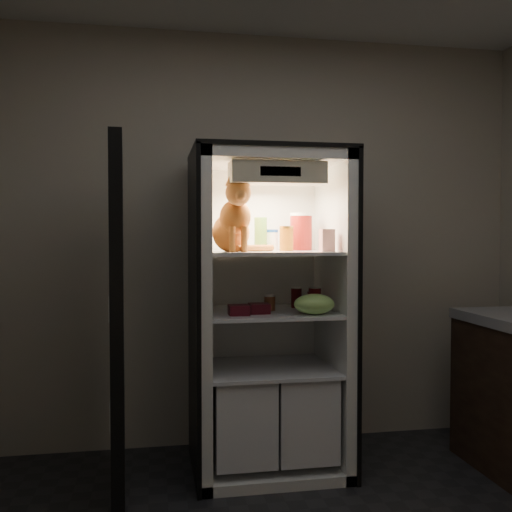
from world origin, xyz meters
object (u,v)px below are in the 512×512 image
Objects in this scene: mayo_tub at (271,240)px; berry_box_left at (239,310)px; soda_can_b at (312,300)px; pepper_jar at (301,232)px; refrigerator at (267,334)px; soda_can_a at (296,298)px; condiment_jar at (270,303)px; tabby_cat at (234,223)px; cream_carton at (327,240)px; grape_bag at (314,304)px; berry_box_right at (259,308)px; parmesan_shaker at (261,234)px; salsa_jar at (286,238)px; soda_can_c at (315,299)px.

mayo_tub reaches higher than berry_box_left.
pepper_jar is at bearing 114.42° from soda_can_b.
soda_can_a is at bearing 15.62° from refrigerator.
refrigerator is 20.36× the size of condiment_jar.
tabby_cat is 0.53m from cream_carton.
soda_can_a is 0.53× the size of grape_bag.
berry_box_right is (0.14, -0.02, -0.48)m from tabby_cat.
condiment_jar is at bearing -153.04° from pepper_jar.
grape_bag is 2.07× the size of berry_box_left.
grape_bag reaches higher than condiment_jar.
mayo_tub is 0.55× the size of grape_bag.
parmesan_shaker is 0.11m from mayo_tub.
cream_carton is 1.36× the size of condiment_jar.
condiment_jar is 0.40× the size of grape_bag.
soda_can_a is at bearing 29.22° from condiment_jar.
refrigerator reaches higher than salsa_jar.
pepper_jar is 0.67m from berry_box_left.
tabby_cat is 3.82× the size of berry_box_left.
soda_can_b is 0.81× the size of soda_can_c.
mayo_tub is 0.56m from berry_box_left.
tabby_cat is 2.15× the size of parmesan_shaker.
salsa_jar reaches higher than berry_box_left.
parmesan_shaker is at bearing 37.12° from tabby_cat.
cream_carton is 0.36m from grape_bag.
parmesan_shaker reaches higher than soda_can_a.
soda_can_c is 0.59× the size of grape_bag.
salsa_jar is 1.32× the size of soda_can_b.
soda_can_a is at bearing 19.79° from tabby_cat.
soda_can_b is 0.23m from grape_bag.
tabby_cat is at bearing -168.29° from soda_can_b.
pepper_jar is at bearing 103.10° from cream_carton.
berry_box_right is (-0.12, -0.27, -0.39)m from mayo_tub.
refrigerator is at bearing 171.58° from soda_can_b.
mayo_tub is 0.94× the size of soda_can_c.
grape_bag is at bearing -20.83° from tabby_cat.
refrigerator is at bearing 95.45° from condiment_jar.
parmesan_shaker reaches higher than salsa_jar.
soda_can_b is (-0.03, 0.20, -0.36)m from cream_carton.
refrigerator is 0.29m from soda_can_a.
refrigerator reaches higher than tabby_cat.
condiment_jar is 0.14m from berry_box_right.
tabby_cat is 3.86× the size of soda_can_b.
pepper_jar is 0.52m from grape_bag.
cream_carton is at bearing -71.37° from soda_can_a.
refrigerator reaches higher than soda_can_c.
condiment_jar is (-0.22, -0.11, -0.42)m from pepper_jar.
berry_box_left is 1.00× the size of berry_box_right.
parmesan_shaker is 1.78× the size of berry_box_right.
berry_box_left is (0.02, -0.07, -0.48)m from tabby_cat.
salsa_jar is 0.26m from cream_carton.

